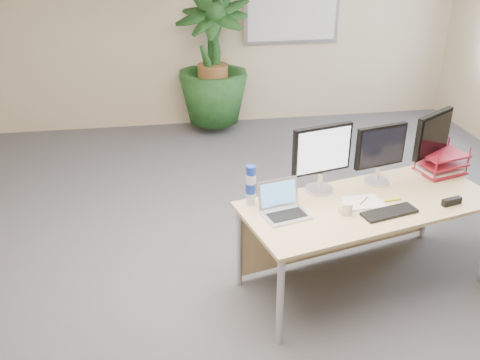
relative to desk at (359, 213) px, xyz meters
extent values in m
plane|color=#4B4B50|center=(-0.84, -0.22, -0.58)|extent=(8.00, 8.00, 0.00)
cube|color=beige|center=(-0.84, 3.78, 0.77)|extent=(7.00, 0.04, 2.70)
cube|color=#9D9DA2|center=(0.36, 3.75, 0.97)|extent=(1.30, 0.03, 0.95)
cube|color=white|center=(0.36, 3.73, 0.97)|extent=(1.20, 0.01, 0.85)
cube|color=tan|center=(0.03, -0.10, 0.14)|extent=(2.05, 1.24, 0.03)
cube|color=tan|center=(-0.06, 0.26, -0.23)|extent=(1.77, 0.45, 0.59)
cylinder|color=silver|center=(-0.77, -0.66, -0.23)|extent=(0.05, 0.05, 0.71)
cylinder|color=silver|center=(-0.94, 0.03, -0.23)|extent=(0.05, 0.05, 0.71)
cylinder|color=silver|center=(0.82, 0.45, -0.23)|extent=(0.05, 0.05, 0.71)
imported|color=#143714|center=(-0.75, 3.41, 0.17)|extent=(1.09, 1.09, 1.50)
cylinder|color=silver|center=(-0.30, 0.13, 0.17)|extent=(0.22, 0.22, 0.02)
cylinder|color=silver|center=(-0.30, 0.13, 0.24)|extent=(0.04, 0.04, 0.13)
cube|color=black|center=(-0.30, 0.13, 0.50)|extent=(0.48, 0.16, 0.37)
cube|color=silver|center=(-0.29, 0.11, 0.50)|extent=(0.43, 0.11, 0.33)
cylinder|color=silver|center=(0.20, 0.20, 0.16)|extent=(0.20, 0.20, 0.02)
cylinder|color=silver|center=(0.20, 0.20, 0.23)|extent=(0.04, 0.04, 0.12)
cube|color=black|center=(0.20, 0.20, 0.47)|extent=(0.43, 0.14, 0.34)
cube|color=black|center=(0.20, 0.17, 0.47)|extent=(0.38, 0.10, 0.30)
cylinder|color=silver|center=(0.69, 0.33, 0.17)|extent=(0.21, 0.21, 0.02)
cylinder|color=silver|center=(0.69, 0.33, 0.24)|extent=(0.04, 0.04, 0.13)
cube|color=black|center=(0.69, 0.33, 0.49)|extent=(0.41, 0.29, 0.36)
cube|color=black|center=(0.71, 0.30, 0.49)|extent=(0.36, 0.23, 0.32)
cube|color=silver|center=(-0.64, -0.21, 0.16)|extent=(0.36, 0.29, 0.02)
cube|color=black|center=(-0.64, -0.22, 0.17)|extent=(0.29, 0.20, 0.00)
cube|color=silver|center=(-0.67, -0.08, 0.28)|extent=(0.32, 0.13, 0.21)
cube|color=#58A2E4|center=(-0.67, -0.09, 0.28)|extent=(0.28, 0.10, 0.17)
cube|color=black|center=(0.10, -0.29, 0.17)|extent=(0.44, 0.23, 0.02)
cylinder|color=silver|center=(-0.20, -0.24, 0.20)|extent=(0.08, 0.08, 0.09)
torus|color=silver|center=(-0.25, -0.24, 0.20)|extent=(0.06, 0.03, 0.06)
cube|color=white|center=(-0.03, -0.11, 0.16)|extent=(0.29, 0.22, 0.01)
cylinder|color=orange|center=(-0.02, -0.11, 0.17)|extent=(0.10, 0.10, 0.01)
cylinder|color=yellow|center=(0.20, -0.11, 0.16)|extent=(0.13, 0.03, 0.02)
cylinder|color=silver|center=(-0.86, 0.02, 0.28)|extent=(0.08, 0.08, 0.24)
cylinder|color=#1736B1|center=(-0.86, 0.02, 0.43)|extent=(0.07, 0.07, 0.07)
cylinder|color=#1736B1|center=(-0.86, 0.02, 0.29)|extent=(0.08, 0.08, 0.08)
cube|color=maroon|center=(0.79, 0.29, 0.17)|extent=(0.41, 0.35, 0.02)
cube|color=maroon|center=(0.79, 0.29, 0.25)|extent=(0.41, 0.35, 0.02)
cube|color=maroon|center=(0.79, 0.29, 0.32)|extent=(0.41, 0.35, 0.02)
cube|color=white|center=(0.79, 0.29, 0.19)|extent=(0.37, 0.31, 0.02)
cube|color=black|center=(0.61, -0.24, 0.18)|extent=(0.16, 0.08, 0.05)
camera|label=1|loc=(-1.48, -3.40, 2.08)|focal=40.00mm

